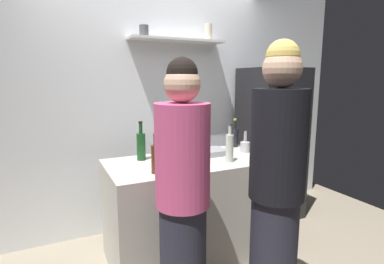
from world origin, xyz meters
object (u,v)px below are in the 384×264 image
Objects in this scene: refrigerator at (271,143)px; person_pink_top at (183,198)px; wine_bottle_amber_glass at (156,158)px; water_bottle_plastic at (178,145)px; wine_bottle_dark_glass at (235,137)px; utensil_holder at (245,147)px; person_blonde at (276,189)px; wine_bottle_pale_glass at (230,147)px; wine_bottle_green_glass at (141,145)px; baking_pan at (208,152)px.

person_pink_top is (-1.57, -1.05, -0.00)m from refrigerator.
wine_bottle_amber_glass is 0.54m from water_bottle_plastic.
wine_bottle_dark_glass is 1.34× the size of water_bottle_plastic.
person_pink_top is at bearing -143.65° from utensil_holder.
wine_bottle_amber_glass reaches higher than water_bottle_plastic.
refrigerator is 1.66m from person_blonde.
utensil_holder is at bearing 14.68° from wine_bottle_amber_glass.
refrigerator is 1.00× the size of person_pink_top.
wine_bottle_amber_glass is 1.37× the size of water_bottle_plastic.
wine_bottle_pale_glass reaches higher than water_bottle_plastic.
wine_bottle_green_glass is at bearing -174.53° from wine_bottle_dark_glass.
wine_bottle_amber_glass is 0.48m from person_pink_top.
wine_bottle_dark_glass reaches higher than water_bottle_plastic.
water_bottle_plastic is (-0.26, 0.09, 0.07)m from baking_pan.
refrigerator reaches higher than wine_bottle_amber_glass.
wine_bottle_green_glass is (-0.61, 0.09, 0.10)m from baking_pan.
utensil_holder is 0.12× the size of person_blonde.
baking_pan is at bearing -8.58° from wine_bottle_green_glass.
utensil_holder is 0.12× the size of person_pink_top.
wine_bottle_pale_glass is at bearing -29.68° from wine_bottle_green_glass.
utensil_holder is at bearing -13.09° from water_bottle_plastic.
water_bottle_plastic is at bearing -128.56° from person_blonde.
water_bottle_plastic reaches higher than utensil_holder.
refrigerator is 0.94× the size of person_blonde.
wine_bottle_pale_glass is 0.83m from person_pink_top.
utensil_holder is 0.40m from wine_bottle_pale_glass.
person_blonde reaches higher than person_pink_top.
refrigerator reaches higher than water_bottle_plastic.
refrigerator is at bearing 20.40° from wine_bottle_amber_glass.
refrigerator is 1.89m from person_pink_top.
water_bottle_plastic is at bearing 161.55° from baking_pan.
utensil_holder is 1.03m from wine_bottle_amber_glass.
wine_bottle_dark_glass is 0.16× the size of person_blonde.
wine_bottle_amber_glass is (-1.04, -0.51, 0.01)m from wine_bottle_dark_glass.
refrigerator is 8.03× the size of utensil_holder.
wine_bottle_amber_glass is at bearing 30.59° from person_pink_top.
baking_pan is 0.98m from person_pink_top.
baking_pan is 1.12× the size of wine_bottle_amber_glass.
person_blonde is at bearing -112.08° from wine_bottle_dark_glass.
person_pink_top is (-1.02, -0.97, -0.14)m from wine_bottle_dark_glass.
wine_bottle_green_glass is at bearing -173.61° from refrigerator.
wine_bottle_green_glass is at bearing -112.49° from person_blonde.
water_bottle_plastic is at bearing 166.91° from utensil_holder.
wine_bottle_pale_glass is 0.19× the size of person_pink_top.
person_blonde reaches higher than wine_bottle_amber_glass.
person_pink_top is at bearing -89.34° from wine_bottle_green_glass.
wine_bottle_dark_glass is at bearing 24.29° from baking_pan.
wine_bottle_dark_glass reaches higher than baking_pan.
refrigerator is 1.01m from baking_pan.
person_blonde reaches higher than refrigerator.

